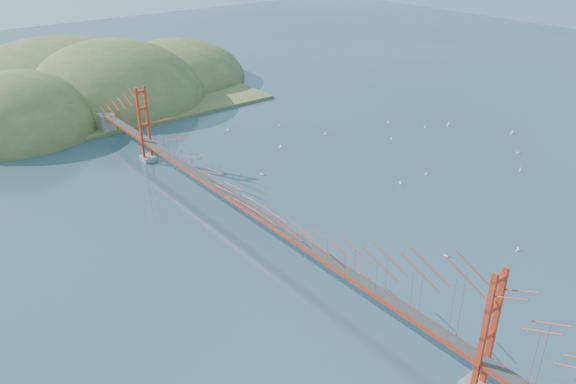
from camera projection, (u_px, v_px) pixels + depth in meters
ground at (260, 239)px, 66.42m from camera, size 320.00×320.00×0.00m
bridge at (258, 185)px, 63.42m from camera, size 2.20×94.40×12.00m
far_headlands at (76, 100)px, 115.86m from camera, size 84.00×58.00×25.00m
sailboat_9 at (425, 126)px, 100.91m from camera, size 0.53×0.53×0.57m
sailboat_17 at (448, 125)px, 101.78m from camera, size 0.60×0.52×0.69m
sailboat_1 at (426, 174)px, 82.60m from camera, size 0.52×0.52×0.55m
sailboat_0 at (446, 255)px, 63.02m from camera, size 0.51×0.56×0.64m
sailboat_14 at (400, 182)px, 79.97m from camera, size 0.64×0.64×0.70m
sailboat_5 at (518, 152)px, 90.09m from camera, size 0.59×0.59×0.65m
sailboat_16 at (262, 174)px, 82.60m from camera, size 0.66×0.66×0.70m
sailboat_15 at (279, 125)px, 101.46m from camera, size 0.58×0.58×0.63m
sailboat_7 at (325, 134)px, 97.47m from camera, size 0.62×0.62×0.69m
sailboat_12 at (228, 130)px, 99.29m from camera, size 0.59×0.54×0.67m
sailboat_3 at (280, 147)px, 92.18m from camera, size 0.62×0.56×0.70m
sailboat_2 at (518, 250)px, 64.01m from camera, size 0.55×0.48×0.62m
sailboat_8 at (391, 139)px, 95.48m from camera, size 0.54×0.53×0.61m
sailboat_4 at (388, 122)px, 103.12m from camera, size 0.63×0.63×0.67m
sailboat_11 at (512, 133)px, 98.02m from camera, size 0.61×0.60×0.68m
sailboat_extra_1 at (520, 170)px, 83.85m from camera, size 0.55×0.54×0.62m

